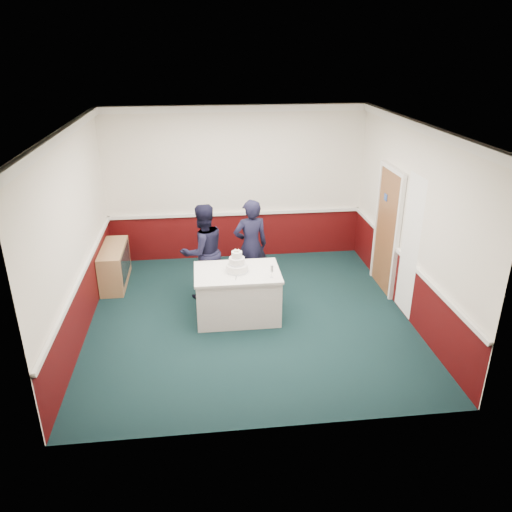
{
  "coord_description": "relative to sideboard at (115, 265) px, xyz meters",
  "views": [
    {
      "loc": [
        -0.7,
        -6.9,
        4.05
      ],
      "look_at": [
        0.09,
        -0.1,
        1.1
      ],
      "focal_mm": 35.0,
      "sensor_mm": 36.0,
      "label": 1
    }
  ],
  "objects": [
    {
      "name": "cake_table",
      "position": [
        2.09,
        -1.44,
        0.05
      ],
      "size": [
        1.32,
        0.92,
        0.79
      ],
      "color": "white",
      "rests_on": "ground"
    },
    {
      "name": "person_woman",
      "position": [
        2.41,
        -0.52,
        0.48
      ],
      "size": [
        0.66,
        0.49,
        1.65
      ],
      "primitive_type": "imported",
      "rotation": [
        0.0,
        0.0,
        3.31
      ],
      "color": "black",
      "rests_on": "ground"
    },
    {
      "name": "sideboard",
      "position": [
        0.0,
        0.0,
        0.0
      ],
      "size": [
        0.41,
        1.2,
        0.7
      ],
      "color": "tan",
      "rests_on": "ground"
    },
    {
      "name": "champagne_flute",
      "position": [
        2.59,
        -1.72,
        0.58
      ],
      "size": [
        0.05,
        0.05,
        0.21
      ],
      "color": "silver",
      "rests_on": "cake_table"
    },
    {
      "name": "wedding_cake",
      "position": [
        2.09,
        -1.44,
        0.55
      ],
      "size": [
        0.35,
        0.35,
        0.36
      ],
      "color": "white",
      "rests_on": "cake_table"
    },
    {
      "name": "ground",
      "position": [
        2.28,
        -1.49,
        -0.35
      ],
      "size": [
        5.0,
        5.0,
        0.0
      ],
      "primitive_type": "plane",
      "color": "#11282A",
      "rests_on": "ground"
    },
    {
      "name": "cake_knife",
      "position": [
        2.06,
        -1.64,
        0.44
      ],
      "size": [
        0.04,
        0.22,
        0.0
      ],
      "primitive_type": "cube",
      "rotation": [
        0.0,
        0.0,
        -0.13
      ],
      "color": "silver",
      "rests_on": "cake_table"
    },
    {
      "name": "person_man",
      "position": [
        1.59,
        -0.67,
        0.47
      ],
      "size": [
        0.99,
        0.91,
        1.65
      ],
      "primitive_type": "imported",
      "rotation": [
        0.0,
        0.0,
        3.59
      ],
      "color": "black",
      "rests_on": "ground"
    },
    {
      "name": "room_shell",
      "position": [
        2.36,
        -0.88,
        1.62
      ],
      "size": [
        5.0,
        5.0,
        3.0
      ],
      "color": "white",
      "rests_on": "ground"
    }
  ]
}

